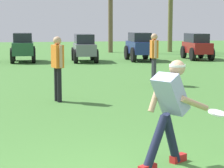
{
  "coord_description": "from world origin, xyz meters",
  "views": [
    {
      "loc": [
        -1.15,
        -4.37,
        1.87
      ],
      "look_at": [
        0.16,
        2.45,
        0.9
      ],
      "focal_mm": 70.0,
      "sensor_mm": 36.0,
      "label": 1
    }
  ],
  "objects_px": {
    "frisbee_thrower": "(170,107)",
    "teammate_midfield": "(58,63)",
    "parked_car_slot_d": "(140,46)",
    "palm_tree_left_of_centre": "(171,0)",
    "frisbee_in_flight": "(217,113)",
    "parked_car_slot_b": "(23,47)",
    "parked_car_slot_e": "(197,45)",
    "teammate_near_sideline": "(154,54)",
    "parked_car_slot_c": "(84,47)"
  },
  "relations": [
    {
      "from": "parked_car_slot_d",
      "to": "parked_car_slot_e",
      "type": "xyz_separation_m",
      "value": [
        3.13,
        0.25,
        -0.02
      ]
    },
    {
      "from": "palm_tree_left_of_centre",
      "to": "parked_car_slot_c",
      "type": "bearing_deg",
      "value": -135.81
    },
    {
      "from": "frisbee_thrower",
      "to": "frisbee_in_flight",
      "type": "height_order",
      "value": "frisbee_thrower"
    },
    {
      "from": "frisbee_thrower",
      "to": "teammate_midfield",
      "type": "relative_size",
      "value": 0.89
    },
    {
      "from": "parked_car_slot_d",
      "to": "parked_car_slot_e",
      "type": "relative_size",
      "value": 0.96
    },
    {
      "from": "parked_car_slot_b",
      "to": "parked_car_slot_d",
      "type": "bearing_deg",
      "value": -3.91
    },
    {
      "from": "frisbee_in_flight",
      "to": "teammate_midfield",
      "type": "relative_size",
      "value": 0.23
    },
    {
      "from": "teammate_midfield",
      "to": "parked_car_slot_b",
      "type": "distance_m",
      "value": 11.27
    },
    {
      "from": "frisbee_in_flight",
      "to": "parked_car_slot_c",
      "type": "height_order",
      "value": "parked_car_slot_c"
    },
    {
      "from": "teammate_near_sideline",
      "to": "parked_car_slot_b",
      "type": "bearing_deg",
      "value": 114.21
    },
    {
      "from": "palm_tree_left_of_centre",
      "to": "teammate_near_sideline",
      "type": "bearing_deg",
      "value": -110.18
    },
    {
      "from": "parked_car_slot_b",
      "to": "parked_car_slot_e",
      "type": "relative_size",
      "value": 0.95
    },
    {
      "from": "parked_car_slot_d",
      "to": "frisbee_thrower",
      "type": "bearing_deg",
      "value": -103.15
    },
    {
      "from": "frisbee_thrower",
      "to": "frisbee_in_flight",
      "type": "xyz_separation_m",
      "value": [
        0.79,
        0.26,
        -0.17
      ]
    },
    {
      "from": "frisbee_thrower",
      "to": "teammate_midfield",
      "type": "bearing_deg",
      "value": 102.45
    },
    {
      "from": "parked_car_slot_d",
      "to": "palm_tree_left_of_centre",
      "type": "distance_m",
      "value": 7.71
    },
    {
      "from": "parked_car_slot_e",
      "to": "palm_tree_left_of_centre",
      "type": "xyz_separation_m",
      "value": [
        0.53,
        6.01,
        2.65
      ]
    },
    {
      "from": "palm_tree_left_of_centre",
      "to": "parked_car_slot_b",
      "type": "bearing_deg",
      "value": -148.06
    },
    {
      "from": "frisbee_thrower",
      "to": "teammate_near_sideline",
      "type": "xyz_separation_m",
      "value": [
        1.96,
        7.4,
        0.15
      ]
    },
    {
      "from": "teammate_midfield",
      "to": "parked_car_slot_d",
      "type": "bearing_deg",
      "value": 66.01
    },
    {
      "from": "frisbee_in_flight",
      "to": "frisbee_thrower",
      "type": "bearing_deg",
      "value": -161.53
    },
    {
      "from": "frisbee_thrower",
      "to": "parked_car_slot_d",
      "type": "distance_m",
      "value": 16.31
    },
    {
      "from": "teammate_midfield",
      "to": "palm_tree_left_of_centre",
      "type": "distance_m",
      "value": 19.24
    },
    {
      "from": "frisbee_in_flight",
      "to": "parked_car_slot_c",
      "type": "bearing_deg",
      "value": 89.54
    },
    {
      "from": "teammate_near_sideline",
      "to": "parked_car_slot_c",
      "type": "relative_size",
      "value": 0.64
    },
    {
      "from": "teammate_near_sideline",
      "to": "palm_tree_left_of_centre",
      "type": "bearing_deg",
      "value": 69.82
    },
    {
      "from": "frisbee_thrower",
      "to": "teammate_midfield",
      "type": "xyz_separation_m",
      "value": [
        -1.11,
        5.04,
        0.15
      ]
    },
    {
      "from": "parked_car_slot_c",
      "to": "palm_tree_left_of_centre",
      "type": "height_order",
      "value": "palm_tree_left_of_centre"
    },
    {
      "from": "teammate_near_sideline",
      "to": "parked_car_slot_e",
      "type": "height_order",
      "value": "teammate_near_sideline"
    },
    {
      "from": "frisbee_in_flight",
      "to": "parked_car_slot_b",
      "type": "distance_m",
      "value": 16.26
    },
    {
      "from": "teammate_midfield",
      "to": "parked_car_slot_c",
      "type": "xyz_separation_m",
      "value": [
        2.02,
        10.81,
        -0.22
      ]
    },
    {
      "from": "parked_car_slot_d",
      "to": "palm_tree_left_of_centre",
      "type": "xyz_separation_m",
      "value": [
        3.67,
        6.25,
        2.63
      ]
    },
    {
      "from": "teammate_near_sideline",
      "to": "parked_car_slot_b",
      "type": "xyz_separation_m",
      "value": [
        -3.99,
        8.87,
        -0.2
      ]
    },
    {
      "from": "parked_car_slot_b",
      "to": "parked_car_slot_e",
      "type": "xyz_separation_m",
      "value": [
        8.87,
        -0.14,
        -0.02
      ]
    },
    {
      "from": "palm_tree_left_of_centre",
      "to": "teammate_midfield",
      "type": "bearing_deg",
      "value": -116.42
    },
    {
      "from": "teammate_near_sideline",
      "to": "parked_car_slot_c",
      "type": "height_order",
      "value": "teammate_near_sideline"
    },
    {
      "from": "frisbee_thrower",
      "to": "parked_car_slot_c",
      "type": "bearing_deg",
      "value": 86.71
    },
    {
      "from": "parked_car_slot_b",
      "to": "parked_car_slot_c",
      "type": "bearing_deg",
      "value": -8.22
    },
    {
      "from": "teammate_midfield",
      "to": "frisbee_in_flight",
      "type": "bearing_deg",
      "value": -68.31
    },
    {
      "from": "teammate_midfield",
      "to": "parked_car_slot_d",
      "type": "distance_m",
      "value": 11.87
    },
    {
      "from": "parked_car_slot_b",
      "to": "palm_tree_left_of_centre",
      "type": "bearing_deg",
      "value": 31.94
    },
    {
      "from": "teammate_midfield",
      "to": "frisbee_thrower",
      "type": "bearing_deg",
      "value": -77.55
    },
    {
      "from": "frisbee_in_flight",
      "to": "parked_car_slot_d",
      "type": "distance_m",
      "value": 15.89
    },
    {
      "from": "parked_car_slot_b",
      "to": "parked_car_slot_d",
      "type": "relative_size",
      "value": 0.99
    },
    {
      "from": "frisbee_in_flight",
      "to": "parked_car_slot_b",
      "type": "bearing_deg",
      "value": 99.96
    },
    {
      "from": "teammate_near_sideline",
      "to": "palm_tree_left_of_centre",
      "type": "distance_m",
      "value": 15.88
    },
    {
      "from": "parked_car_slot_b",
      "to": "parked_car_slot_c",
      "type": "distance_m",
      "value": 2.97
    },
    {
      "from": "frisbee_thrower",
      "to": "parked_car_slot_c",
      "type": "distance_m",
      "value": 15.88
    },
    {
      "from": "teammate_midfield",
      "to": "palm_tree_left_of_centre",
      "type": "height_order",
      "value": "palm_tree_left_of_centre"
    },
    {
      "from": "palm_tree_left_of_centre",
      "to": "frisbee_in_flight",
      "type": "bearing_deg",
      "value": -106.77
    }
  ]
}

